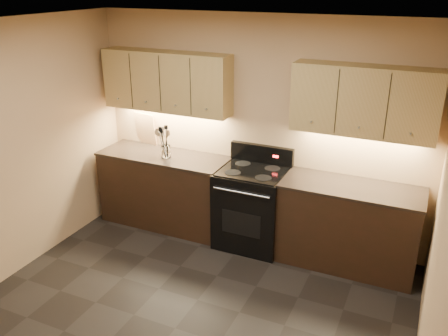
% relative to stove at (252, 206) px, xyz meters
% --- Properties ---
extents(floor, '(4.00, 4.00, 0.00)m').
position_rel_stove_xyz_m(floor, '(-0.08, -1.68, -0.48)').
color(floor, black).
rests_on(floor, ground).
extents(ceiling, '(4.00, 4.00, 0.00)m').
position_rel_stove_xyz_m(ceiling, '(-0.08, -1.68, 2.12)').
color(ceiling, silver).
rests_on(ceiling, wall_back).
extents(wall_back, '(4.00, 0.04, 2.60)m').
position_rel_stove_xyz_m(wall_back, '(-0.08, 0.32, 0.82)').
color(wall_back, tan).
rests_on(wall_back, ground).
extents(wall_right, '(0.04, 4.00, 2.60)m').
position_rel_stove_xyz_m(wall_right, '(1.92, -1.68, 0.82)').
color(wall_right, tan).
rests_on(wall_right, ground).
extents(counter_left, '(1.62, 0.62, 0.93)m').
position_rel_stove_xyz_m(counter_left, '(-1.18, 0.02, -0.01)').
color(counter_left, black).
rests_on(counter_left, ground).
extents(counter_right, '(1.46, 0.62, 0.93)m').
position_rel_stove_xyz_m(counter_right, '(1.10, 0.02, -0.01)').
color(counter_right, black).
rests_on(counter_right, ground).
extents(stove, '(0.76, 0.68, 1.14)m').
position_rel_stove_xyz_m(stove, '(0.00, 0.00, 0.00)').
color(stove, black).
rests_on(stove, ground).
extents(upper_cab_left, '(1.60, 0.30, 0.70)m').
position_rel_stove_xyz_m(upper_cab_left, '(-1.18, 0.17, 1.32)').
color(upper_cab_left, tan).
rests_on(upper_cab_left, wall_back).
extents(upper_cab_right, '(1.44, 0.30, 0.70)m').
position_rel_stove_xyz_m(upper_cab_right, '(1.10, 0.17, 1.32)').
color(upper_cab_right, tan).
rests_on(upper_cab_right, wall_back).
extents(outlet_plate, '(0.08, 0.01, 0.12)m').
position_rel_stove_xyz_m(outlet_plate, '(-1.38, 0.31, 0.64)').
color(outlet_plate, '#B2B5BA').
rests_on(outlet_plate, wall_back).
extents(utensil_crock, '(0.15, 0.15, 0.15)m').
position_rel_stove_xyz_m(utensil_crock, '(-1.11, -0.04, 0.52)').
color(utensil_crock, white).
rests_on(utensil_crock, counter_left).
extents(cutting_board, '(0.33, 0.12, 0.41)m').
position_rel_stove_xyz_m(cutting_board, '(-1.60, 0.28, 0.66)').
color(cutting_board, tan).
rests_on(cutting_board, counter_left).
extents(wooden_spoon, '(0.12, 0.12, 0.32)m').
position_rel_stove_xyz_m(wooden_spoon, '(-1.14, -0.04, 0.62)').
color(wooden_spoon, tan).
rests_on(wooden_spoon, utensil_crock).
extents(black_spoon, '(0.10, 0.11, 0.37)m').
position_rel_stove_xyz_m(black_spoon, '(-1.12, -0.02, 0.65)').
color(black_spoon, black).
rests_on(black_spoon, utensil_crock).
extents(black_turner, '(0.15, 0.18, 0.39)m').
position_rel_stove_xyz_m(black_turner, '(-1.09, -0.05, 0.66)').
color(black_turner, black).
rests_on(black_turner, utensil_crock).
extents(steel_spatula, '(0.18, 0.14, 0.35)m').
position_rel_stove_xyz_m(steel_spatula, '(-1.09, -0.04, 0.63)').
color(steel_spatula, silver).
rests_on(steel_spatula, utensil_crock).
extents(steel_skimmer, '(0.23, 0.14, 0.35)m').
position_rel_stove_xyz_m(steel_skimmer, '(-1.09, -0.06, 0.63)').
color(steel_skimmer, silver).
rests_on(steel_skimmer, utensil_crock).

